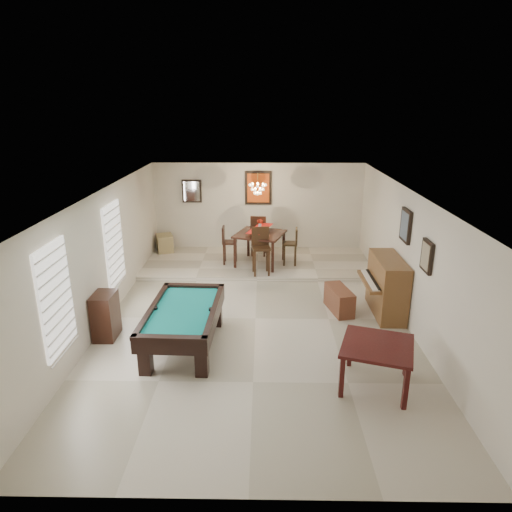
{
  "coord_description": "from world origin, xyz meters",
  "views": [
    {
      "loc": [
        0.15,
        -8.44,
        4.19
      ],
      "look_at": [
        0.0,
        0.6,
        1.15
      ],
      "focal_mm": 32.0,
      "sensor_mm": 36.0,
      "label": 1
    }
  ],
  "objects_px": {
    "piano_bench": "(339,300)",
    "apothecary_chest": "(105,316)",
    "square_table": "(376,365)",
    "upright_piano": "(380,286)",
    "dining_chair_south": "(261,252)",
    "dining_table": "(260,246)",
    "dining_chair_north": "(259,235)",
    "flower_vase": "(260,224)",
    "chandelier": "(258,185)",
    "dining_chair_west": "(230,245)",
    "pool_table": "(184,328)",
    "corner_bench": "(165,243)",
    "dining_chair_east": "(290,246)"
  },
  "relations": [
    {
      "from": "piano_bench",
      "to": "apothecary_chest",
      "type": "distance_m",
      "value": 4.7
    },
    {
      "from": "square_table",
      "to": "upright_piano",
      "type": "height_order",
      "value": "upright_piano"
    },
    {
      "from": "piano_bench",
      "to": "dining_chair_south",
      "type": "distance_m",
      "value": 2.54
    },
    {
      "from": "dining_table",
      "to": "dining_chair_north",
      "type": "bearing_deg",
      "value": 92.68
    },
    {
      "from": "flower_vase",
      "to": "dining_chair_south",
      "type": "height_order",
      "value": "flower_vase"
    },
    {
      "from": "chandelier",
      "to": "square_table",
      "type": "bearing_deg",
      "value": -71.0
    },
    {
      "from": "upright_piano",
      "to": "dining_chair_west",
      "type": "bearing_deg",
      "value": 140.33
    },
    {
      "from": "dining_chair_south",
      "to": "dining_table",
      "type": "bearing_deg",
      "value": 85.5
    },
    {
      "from": "square_table",
      "to": "chandelier",
      "type": "distance_m",
      "value": 6.1
    },
    {
      "from": "flower_vase",
      "to": "dining_chair_south",
      "type": "relative_size",
      "value": 0.22
    },
    {
      "from": "dining_chair_north",
      "to": "square_table",
      "type": "bearing_deg",
      "value": 111.53
    },
    {
      "from": "upright_piano",
      "to": "dining_table",
      "type": "height_order",
      "value": "upright_piano"
    },
    {
      "from": "pool_table",
      "to": "dining_table",
      "type": "height_order",
      "value": "dining_table"
    },
    {
      "from": "piano_bench",
      "to": "flower_vase",
      "type": "bearing_deg",
      "value": 122.8
    },
    {
      "from": "upright_piano",
      "to": "chandelier",
      "type": "distance_m",
      "value": 4.18
    },
    {
      "from": "pool_table",
      "to": "dining_chair_north",
      "type": "bearing_deg",
      "value": 77.56
    },
    {
      "from": "square_table",
      "to": "piano_bench",
      "type": "distance_m",
      "value": 2.7
    },
    {
      "from": "dining_chair_north",
      "to": "chandelier",
      "type": "relative_size",
      "value": 1.92
    },
    {
      "from": "apothecary_chest",
      "to": "dining_chair_west",
      "type": "height_order",
      "value": "dining_chair_west"
    },
    {
      "from": "pool_table",
      "to": "flower_vase",
      "type": "relative_size",
      "value": 8.53
    },
    {
      "from": "pool_table",
      "to": "corner_bench",
      "type": "xyz_separation_m",
      "value": [
        -1.42,
        5.22,
        -0.01
      ]
    },
    {
      "from": "pool_table",
      "to": "corner_bench",
      "type": "bearing_deg",
      "value": 107.28
    },
    {
      "from": "corner_bench",
      "to": "apothecary_chest",
      "type": "bearing_deg",
      "value": -91.15
    },
    {
      "from": "upright_piano",
      "to": "dining_chair_north",
      "type": "height_order",
      "value": "dining_chair_north"
    },
    {
      "from": "apothecary_chest",
      "to": "dining_chair_east",
      "type": "height_order",
      "value": "dining_chair_east"
    },
    {
      "from": "dining_chair_north",
      "to": "dining_chair_west",
      "type": "xyz_separation_m",
      "value": [
        -0.76,
        -0.75,
        -0.07
      ]
    },
    {
      "from": "dining_chair_south",
      "to": "chandelier",
      "type": "height_order",
      "value": "chandelier"
    },
    {
      "from": "dining_chair_north",
      "to": "upright_piano",
      "type": "bearing_deg",
      "value": 130.69
    },
    {
      "from": "piano_bench",
      "to": "dining_chair_south",
      "type": "bearing_deg",
      "value": 131.59
    },
    {
      "from": "apothecary_chest",
      "to": "dining_chair_north",
      "type": "xyz_separation_m",
      "value": [
        2.81,
        4.62,
        0.26
      ]
    },
    {
      "from": "dining_chair_west",
      "to": "dining_chair_east",
      "type": "height_order",
      "value": "dining_chair_west"
    },
    {
      "from": "dining_chair_west",
      "to": "chandelier",
      "type": "relative_size",
      "value": 1.68
    },
    {
      "from": "flower_vase",
      "to": "corner_bench",
      "type": "xyz_separation_m",
      "value": [
        -2.74,
        1.03,
        -0.85
      ]
    },
    {
      "from": "square_table",
      "to": "dining_chair_west",
      "type": "relative_size",
      "value": 1.04
    },
    {
      "from": "dining_table",
      "to": "dining_chair_west",
      "type": "bearing_deg",
      "value": 177.73
    },
    {
      "from": "dining_chair_south",
      "to": "piano_bench",
      "type": "bearing_deg",
      "value": -55.74
    },
    {
      "from": "dining_chair_south",
      "to": "upright_piano",
      "type": "bearing_deg",
      "value": -45.5
    },
    {
      "from": "upright_piano",
      "to": "corner_bench",
      "type": "relative_size",
      "value": 2.68
    },
    {
      "from": "pool_table",
      "to": "apothecary_chest",
      "type": "bearing_deg",
      "value": 169.15
    },
    {
      "from": "square_table",
      "to": "dining_chair_east",
      "type": "height_order",
      "value": "dining_chair_east"
    },
    {
      "from": "flower_vase",
      "to": "dining_chair_east",
      "type": "distance_m",
      "value": 1.0
    },
    {
      "from": "piano_bench",
      "to": "flower_vase",
      "type": "xyz_separation_m",
      "value": [
        -1.7,
        2.63,
        0.96
      ]
    },
    {
      "from": "upright_piano",
      "to": "apothecary_chest",
      "type": "bearing_deg",
      "value": -168.04
    },
    {
      "from": "pool_table",
      "to": "dining_chair_west",
      "type": "bearing_deg",
      "value": 84.93
    },
    {
      "from": "square_table",
      "to": "pool_table",
      "type": "bearing_deg",
      "value": 160.13
    },
    {
      "from": "apothecary_chest",
      "to": "dining_table",
      "type": "xyz_separation_m",
      "value": [
        2.84,
        3.85,
        0.17
      ]
    },
    {
      "from": "dining_chair_south",
      "to": "corner_bench",
      "type": "bearing_deg",
      "value": 139.84
    },
    {
      "from": "dining_chair_east",
      "to": "dining_table",
      "type": "bearing_deg",
      "value": -87.69
    },
    {
      "from": "dining_table",
      "to": "dining_chair_north",
      "type": "relative_size",
      "value": 1.01
    },
    {
      "from": "upright_piano",
      "to": "dining_chair_south",
      "type": "relative_size",
      "value": 1.24
    }
  ]
}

